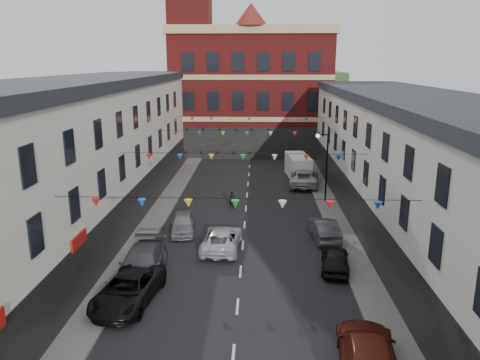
# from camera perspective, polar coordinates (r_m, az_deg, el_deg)

# --- Properties ---
(ground) EXTENTS (160.00, 160.00, 0.00)m
(ground) POSITION_cam_1_polar(r_m,az_deg,el_deg) (27.63, 0.06, -11.09)
(ground) COLOR black
(ground) RESTS_ON ground
(pavement_left) EXTENTS (1.80, 64.00, 0.15)m
(pavement_left) POSITION_cam_1_polar(r_m,az_deg,el_deg) (30.43, -13.05, -8.86)
(pavement_left) COLOR #605E5B
(pavement_left) RESTS_ON ground
(pavement_right) EXTENTS (1.80, 64.00, 0.15)m
(pavement_right) POSITION_cam_1_polar(r_m,az_deg,el_deg) (30.01, 13.67, -9.24)
(pavement_right) COLOR #605E5B
(pavement_right) RESTS_ON ground
(terrace_left) EXTENTS (8.40, 56.00, 10.70)m
(terrace_left) POSITION_cam_1_polar(r_m,az_deg,el_deg) (29.62, -23.28, 0.44)
(terrace_left) COLOR beige
(terrace_left) RESTS_ON ground
(terrace_right) EXTENTS (8.40, 56.00, 9.70)m
(terrace_right) POSITION_cam_1_polar(r_m,az_deg,el_deg) (28.98, 24.11, -0.95)
(terrace_right) COLOR beige
(terrace_right) RESTS_ON ground
(civic_building) EXTENTS (20.60, 13.30, 18.50)m
(civic_building) POSITION_cam_1_polar(r_m,az_deg,el_deg) (63.02, 1.38, 10.89)
(civic_building) COLOR maroon
(civic_building) RESTS_ON ground
(clock_tower) EXTENTS (5.60, 5.60, 30.00)m
(clock_tower) POSITION_cam_1_polar(r_m,az_deg,el_deg) (60.62, -6.06, 17.11)
(clock_tower) COLOR maroon
(clock_tower) RESTS_ON ground
(distant_hill) EXTENTS (40.00, 14.00, 10.00)m
(distant_hill) POSITION_cam_1_polar(r_m,az_deg,el_deg) (87.36, -1.05, 9.77)
(distant_hill) COLOR #2E4D24
(distant_hill) RESTS_ON ground
(street_lamp) EXTENTS (1.10, 0.36, 6.00)m
(street_lamp) POSITION_cam_1_polar(r_m,az_deg,el_deg) (40.15, 10.22, 2.64)
(street_lamp) COLOR black
(street_lamp) RESTS_ON ground
(car_left_c) EXTENTS (3.15, 5.67, 1.50)m
(car_left_c) POSITION_cam_1_polar(r_m,az_deg,el_deg) (24.70, -13.46, -12.82)
(car_left_c) COLOR black
(car_left_c) RESTS_ON ground
(car_left_d) EXTENTS (2.44, 5.71, 1.64)m
(car_left_d) POSITION_cam_1_polar(r_m,az_deg,el_deg) (27.15, -11.88, -10.00)
(car_left_d) COLOR #474A50
(car_left_d) RESTS_ON ground
(car_left_e) EXTENTS (2.16, 4.30, 1.41)m
(car_left_e) POSITION_cam_1_polar(r_m,az_deg,el_deg) (33.53, -7.00, -5.23)
(car_left_e) COLOR gray
(car_left_e) RESTS_ON ground
(car_right_c) EXTENTS (2.93, 5.78, 1.61)m
(car_right_c) POSITION_cam_1_polar(r_m,az_deg,el_deg) (19.96, 15.29, -19.84)
(car_right_c) COLOR #561A11
(car_right_c) RESTS_ON ground
(car_right_d) EXTENTS (2.10, 4.10, 1.34)m
(car_right_d) POSITION_cam_1_polar(r_m,az_deg,el_deg) (28.09, 11.54, -9.46)
(car_right_d) COLOR black
(car_right_d) RESTS_ON ground
(car_right_e) EXTENTS (1.92, 4.45, 1.42)m
(car_right_e) POSITION_cam_1_polar(r_m,az_deg,el_deg) (32.61, 10.18, -5.91)
(car_right_e) COLOR #48494F
(car_right_e) RESTS_ON ground
(car_right_f) EXTENTS (3.34, 6.13, 1.63)m
(car_right_f) POSITION_cam_1_polar(r_m,az_deg,el_deg) (46.08, 7.83, 0.29)
(car_right_f) COLOR #AFB2B4
(car_right_f) RESTS_ON ground
(moving_car) EXTENTS (2.58, 5.13, 1.39)m
(moving_car) POSITION_cam_1_polar(r_m,az_deg,el_deg) (30.47, -2.24, -7.18)
(moving_car) COLOR silver
(moving_car) RESTS_ON ground
(white_van) EXTENTS (2.55, 5.40, 2.31)m
(white_van) POSITION_cam_1_polar(r_m,az_deg,el_deg) (49.51, 7.08, 1.69)
(white_van) COLOR white
(white_van) RESTS_ON ground
(pedestrian) EXTENTS (0.65, 0.53, 1.52)m
(pedestrian) POSITION_cam_1_polar(r_m,az_deg,el_deg) (38.46, -0.98, -2.47)
(pedestrian) COLOR black
(pedestrian) RESTS_ON ground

